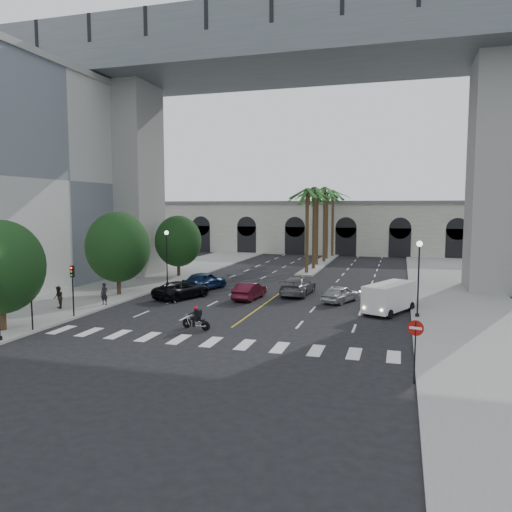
% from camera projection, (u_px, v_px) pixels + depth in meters
% --- Properties ---
extents(ground, '(140.00, 140.00, 0.00)m').
position_uv_depth(ground, '(220.00, 335.00, 29.73)').
color(ground, black).
rests_on(ground, ground).
extents(sidewalk_left, '(8.00, 100.00, 0.15)m').
position_uv_depth(sidewalk_left, '(129.00, 285.00, 48.23)').
color(sidewalk_left, gray).
rests_on(sidewalk_left, ground).
extents(sidewalk_right, '(8.00, 100.00, 0.15)m').
position_uv_depth(sidewalk_right, '(462.00, 302.00, 39.86)').
color(sidewalk_right, gray).
rests_on(sidewalk_right, ground).
extents(median, '(2.00, 24.00, 0.20)m').
position_uv_depth(median, '(320.00, 264.00, 66.01)').
color(median, gray).
rests_on(median, ground).
extents(pier_building, '(71.00, 10.50, 8.50)m').
position_uv_depth(pier_building, '(337.00, 227.00, 81.83)').
color(pier_building, silver).
rests_on(pier_building, ground).
extents(bridge, '(75.00, 13.00, 26.00)m').
position_uv_depth(bridge, '(332.00, 93.00, 47.94)').
color(bridge, gray).
rests_on(bridge, ground).
extents(palm_a, '(3.20, 3.20, 10.30)m').
position_uv_depth(palm_a, '(307.00, 193.00, 55.56)').
color(palm_a, '#47331E').
rests_on(palm_a, ground).
extents(palm_b, '(3.20, 3.20, 10.60)m').
position_uv_depth(palm_b, '(314.00, 192.00, 59.33)').
color(palm_b, '#47331E').
rests_on(palm_b, ground).
extents(palm_c, '(3.20, 3.20, 10.10)m').
position_uv_depth(palm_c, '(317.00, 196.00, 63.28)').
color(palm_c, '#47331E').
rests_on(palm_c, ground).
extents(palm_d, '(3.20, 3.20, 10.90)m').
position_uv_depth(palm_d, '(325.00, 191.00, 66.92)').
color(palm_d, '#47331E').
rests_on(palm_d, ground).
extents(palm_e, '(3.20, 3.20, 10.40)m').
position_uv_depth(palm_e, '(327.00, 195.00, 70.86)').
color(palm_e, '#47331E').
rests_on(palm_e, ground).
extents(palm_f, '(3.20, 3.20, 10.70)m').
position_uv_depth(palm_f, '(333.00, 194.00, 74.57)').
color(palm_f, '#47331E').
rests_on(palm_f, ground).
extents(street_tree_near, '(5.20, 5.20, 6.89)m').
position_uv_depth(street_tree_near, '(1.00, 267.00, 30.09)').
color(street_tree_near, '#382616').
rests_on(street_tree_near, ground).
extents(street_tree_mid, '(5.44, 5.44, 7.21)m').
position_uv_depth(street_tree_mid, '(118.00, 247.00, 42.49)').
color(street_tree_mid, '#382616').
rests_on(street_tree_mid, ground).
extents(street_tree_far, '(5.04, 5.04, 6.68)m').
position_uv_depth(street_tree_far, '(178.00, 241.00, 53.98)').
color(street_tree_far, '#382616').
rests_on(street_tree_far, ground).
extents(lamp_post_left_far, '(0.40, 0.40, 5.35)m').
position_uv_depth(lamp_post_left_far, '(167.00, 253.00, 47.87)').
color(lamp_post_left_far, black).
rests_on(lamp_post_left_far, ground).
extents(lamp_post_right, '(0.40, 0.40, 5.35)m').
position_uv_depth(lamp_post_right, '(419.00, 272.00, 33.86)').
color(lamp_post_right, black).
rests_on(lamp_post_right, ground).
extents(traffic_signal_near, '(0.25, 0.18, 3.65)m').
position_uv_depth(traffic_signal_near, '(31.00, 292.00, 30.24)').
color(traffic_signal_near, black).
rests_on(traffic_signal_near, ground).
extents(traffic_signal_far, '(0.25, 0.18, 3.65)m').
position_uv_depth(traffic_signal_far, '(73.00, 282.00, 34.06)').
color(traffic_signal_far, black).
rests_on(traffic_signal_far, ground).
extents(motorcycle_rider, '(2.02, 0.67, 1.47)m').
position_uv_depth(motorcycle_rider, '(197.00, 319.00, 31.14)').
color(motorcycle_rider, black).
rests_on(motorcycle_rider, ground).
extents(car_a, '(3.03, 4.30, 1.36)m').
position_uv_depth(car_a, '(340.00, 294.00, 39.94)').
color(car_a, '#B1B1B6').
rests_on(car_a, ground).
extents(car_b, '(1.86, 4.39, 1.41)m').
position_uv_depth(car_b, '(250.00, 291.00, 41.23)').
color(car_b, '#460E1B').
rests_on(car_b, ground).
extents(car_c, '(4.08, 5.69, 1.44)m').
position_uv_depth(car_c, '(182.00, 290.00, 41.71)').
color(car_c, black).
rests_on(car_c, ground).
extents(car_d, '(2.50, 5.61, 1.60)m').
position_uv_depth(car_d, '(298.00, 286.00, 43.27)').
color(car_d, '#5C5C60').
rests_on(car_d, ground).
extents(car_e, '(3.22, 5.26, 1.67)m').
position_uv_depth(car_e, '(204.00, 281.00, 45.98)').
color(car_e, '#0E1F44').
rests_on(car_e, ground).
extents(cargo_van, '(3.78, 5.37, 2.15)m').
position_uv_depth(cargo_van, '(389.00, 297.00, 35.83)').
color(cargo_van, silver).
rests_on(cargo_van, ground).
extents(pedestrian_a, '(0.65, 0.45, 1.71)m').
position_uv_depth(pedestrian_a, '(104.00, 294.00, 38.10)').
color(pedestrian_a, black).
rests_on(pedestrian_a, sidewalk_left).
extents(pedestrian_b, '(1.02, 1.01, 1.66)m').
position_uv_depth(pedestrian_b, '(58.00, 297.00, 36.71)').
color(pedestrian_b, black).
rests_on(pedestrian_b, sidewalk_left).
extents(do_not_enter_sign, '(0.67, 0.20, 2.81)m').
position_uv_depth(do_not_enter_sign, '(415.00, 338.00, 21.48)').
color(do_not_enter_sign, black).
rests_on(do_not_enter_sign, ground).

